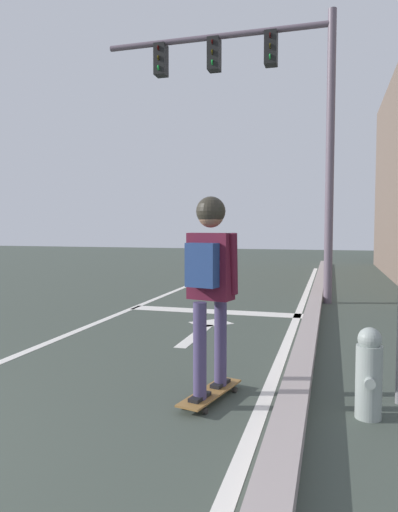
% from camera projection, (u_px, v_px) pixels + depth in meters
% --- Properties ---
extents(lane_line_center, '(0.12, 20.00, 0.01)m').
position_uv_depth(lane_line_center, '(116.00, 315.00, 7.84)').
color(lane_line_center, silver).
rests_on(lane_line_center, ground).
extents(lane_line_curbside, '(0.12, 20.00, 0.01)m').
position_uv_depth(lane_line_curbside, '(294.00, 325.00, 7.03)').
color(lane_line_curbside, silver).
rests_on(lane_line_curbside, ground).
extents(stop_bar, '(3.10, 0.40, 0.01)m').
position_uv_depth(stop_bar, '(216.00, 312.00, 8.13)').
color(stop_bar, silver).
rests_on(stop_bar, ground).
extents(lane_arrow_stem, '(0.16, 1.40, 0.01)m').
position_uv_depth(lane_arrow_stem, '(196.00, 335.00, 6.36)').
color(lane_arrow_stem, silver).
rests_on(lane_arrow_stem, ground).
extents(lane_arrow_head, '(0.71, 0.71, 0.01)m').
position_uv_depth(lane_arrow_head, '(211.00, 323.00, 7.18)').
color(lane_arrow_head, silver).
rests_on(lane_arrow_head, ground).
extents(curb_strip, '(0.24, 24.00, 0.14)m').
position_uv_depth(curb_strip, '(311.00, 321.00, 6.96)').
color(curb_strip, '#A09390').
rests_on(curb_strip, ground).
extents(skateboard, '(0.39, 0.84, 0.08)m').
position_uv_depth(skateboard, '(210.00, 393.00, 3.97)').
color(skateboard, olive).
rests_on(skateboard, ground).
extents(skater, '(0.45, 0.62, 1.66)m').
position_uv_depth(skater, '(210.00, 269.00, 3.89)').
color(skater, '#42385E').
rests_on(skater, skateboard).
extents(traffic_signal_mast, '(4.66, 0.34, 5.58)m').
position_uv_depth(traffic_signal_mast, '(261.00, 94.00, 9.17)').
color(traffic_signal_mast, '#61525F').
rests_on(traffic_signal_mast, ground).
extents(fire_hydrant, '(0.20, 0.30, 0.71)m').
position_uv_depth(fire_hydrant, '(369.00, 373.00, 3.59)').
color(fire_hydrant, '#919A95').
rests_on(fire_hydrant, ground).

